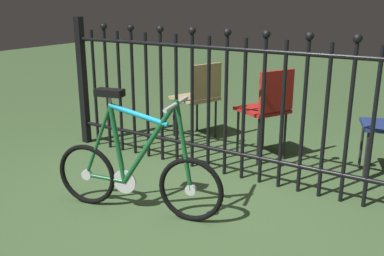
{
  "coord_description": "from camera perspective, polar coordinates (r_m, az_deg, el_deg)",
  "views": [
    {
      "loc": [
        1.51,
        -2.47,
        1.51
      ],
      "look_at": [
        -0.18,
        0.22,
        0.55
      ],
      "focal_mm": 40.8,
      "sensor_mm": 36.0,
      "label": 1
    }
  ],
  "objects": [
    {
      "name": "bicycle",
      "position": [
        3.14,
        -7.34,
        -5.59
      ],
      "size": [
        1.27,
        0.43,
        0.9
      ],
      "color": "black",
      "rests_on": "ground"
    },
    {
      "name": "ground_plane",
      "position": [
        3.26,
        0.65,
        -10.71
      ],
      "size": [
        20.0,
        20.0,
        0.0
      ],
      "primitive_type": "plane",
      "color": "#3E5932"
    },
    {
      "name": "iron_fence",
      "position": [
        3.66,
        5.45,
        3.49
      ],
      "size": [
        3.75,
        0.07,
        1.32
      ],
      "color": "black",
      "rests_on": "ground"
    },
    {
      "name": "chair_red",
      "position": [
        4.12,
        9.9,
        2.99
      ],
      "size": [
        0.54,
        0.54,
        0.88
      ],
      "color": "black",
      "rests_on": "ground"
    },
    {
      "name": "chair_tan",
      "position": [
        4.7,
        0.97,
        4.55
      ],
      "size": [
        0.53,
        0.53,
        0.84
      ],
      "color": "black",
      "rests_on": "ground"
    }
  ]
}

